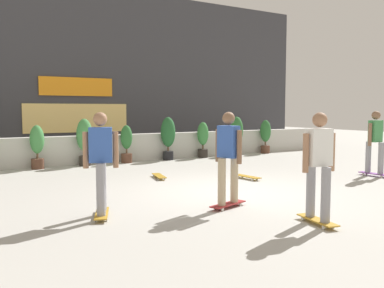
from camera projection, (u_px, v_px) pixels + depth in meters
name	position (u px, v px, depth m)	size (l,w,h in m)	color
ground_plane	(228.00, 191.00, 8.96)	(48.00, 48.00, 0.00)	#B2AFA8
planter_wall	(124.00, 148.00, 14.07)	(18.00, 0.40, 0.90)	beige
building_backdrop	(87.00, 72.00, 17.27)	(20.00, 2.08, 6.50)	#38383D
potted_plant_2	(37.00, 145.00, 12.22)	(0.41, 0.41, 1.28)	brown
potted_plant_3	(85.00, 139.00, 12.92)	(0.49, 0.49, 1.45)	#2D2823
potted_plant_4	(126.00, 143.00, 13.63)	(0.38, 0.38, 1.22)	brown
potted_plant_5	(168.00, 135.00, 14.38)	(0.50, 0.50, 1.47)	black
potted_plant_6	(203.00, 138.00, 15.10)	(0.40, 0.40, 1.28)	#2D2823
potted_plant_7	(237.00, 133.00, 15.85)	(0.49, 0.49, 1.46)	#2D2823
potted_plant_8	(265.00, 135.00, 16.58)	(0.42, 0.42, 1.31)	brown
skater_mid_plaza	(101.00, 159.00, 6.70)	(0.53, 0.82, 1.70)	#BF8C26
skater_by_wall_left	(319.00, 163.00, 6.30)	(0.55, 0.82, 1.70)	#BF8C26
skater_far_right	(375.00, 140.00, 10.86)	(0.56, 0.81, 1.70)	#72338C
skater_by_wall_right	(228.00, 155.00, 7.36)	(0.82, 0.54, 1.70)	maroon
skateboard_near_camera	(159.00, 176.00, 10.60)	(0.37, 0.82, 0.08)	#BF8C26
skateboard_aside	(247.00, 177.00, 10.49)	(0.29, 0.82, 0.08)	#BF8C26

